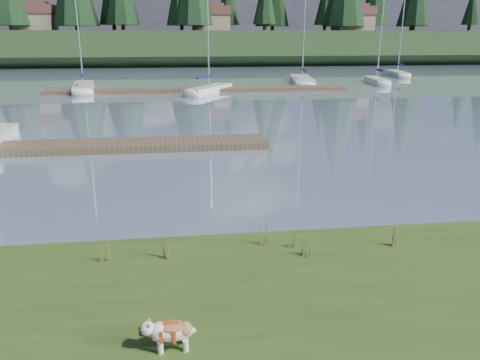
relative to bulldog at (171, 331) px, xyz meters
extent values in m
plane|color=#7B8EA7|center=(0.07, 35.56, -0.65)|extent=(200.00, 200.00, 0.00)
cube|color=#1E3218|center=(0.07, 78.56, 1.85)|extent=(200.00, 20.00, 5.00)
cylinder|color=silver|center=(-0.16, -0.10, -0.21)|extent=(0.09, 0.09, 0.18)
cylinder|color=silver|center=(-0.16, 0.09, -0.21)|extent=(0.09, 0.09, 0.18)
cylinder|color=silver|center=(0.21, -0.09, -0.21)|extent=(0.09, 0.09, 0.18)
cylinder|color=silver|center=(0.21, 0.10, -0.21)|extent=(0.09, 0.09, 0.18)
ellipsoid|color=silver|center=(0.03, 0.00, -0.02)|extent=(0.62, 0.32, 0.29)
ellipsoid|color=#9B613A|center=(0.03, 0.00, 0.08)|extent=(0.43, 0.29, 0.10)
ellipsoid|color=silver|center=(-0.34, -0.01, 0.08)|extent=(0.22, 0.23, 0.21)
cube|color=black|center=(-0.43, -0.01, 0.04)|extent=(0.07, 0.11, 0.08)
ellipsoid|color=silver|center=(-8.61, 18.39, -0.43)|extent=(1.71, 2.07, 0.70)
cube|color=#4C3D2C|center=(-3.93, 14.56, -0.50)|extent=(16.00, 2.00, 0.30)
cube|color=#4C3D2C|center=(2.07, 35.56, -0.50)|extent=(26.00, 2.20, 0.30)
cube|color=silver|center=(-8.09, 37.54, -0.43)|extent=(2.80, 7.60, 0.70)
ellipsoid|color=silver|center=(-8.66, 41.21, -0.43)|extent=(1.91, 2.25, 0.70)
cylinder|color=silver|center=(-8.09, 37.54, 5.95)|extent=(0.12, 0.12, 11.61)
cube|color=#140E4F|center=(-7.94, 36.53, 0.75)|extent=(0.65, 2.95, 0.20)
cube|color=silver|center=(2.85, 34.36, -0.43)|extent=(4.43, 5.92, 0.70)
ellipsoid|color=silver|center=(4.48, 36.95, -0.43)|extent=(2.02, 2.12, 0.70)
cylinder|color=silver|center=(2.85, 34.36, 4.96)|extent=(0.12, 0.12, 9.63)
cube|color=#140E4F|center=(2.41, 33.65, 0.75)|extent=(1.46, 2.17, 0.20)
cube|color=silver|center=(12.82, 41.37, -0.43)|extent=(3.23, 8.56, 0.70)
ellipsoid|color=silver|center=(13.50, 45.50, -0.43)|extent=(2.17, 2.55, 0.70)
cylinder|color=silver|center=(12.82, 41.37, 6.57)|extent=(0.12, 0.12, 12.85)
cube|color=#140E4F|center=(12.64, 40.25, 0.75)|extent=(0.74, 3.31, 0.20)
cube|color=silver|center=(20.18, 39.83, -0.43)|extent=(2.10, 5.79, 0.70)
ellipsoid|color=silver|center=(20.59, 42.63, -0.43)|extent=(1.45, 1.71, 0.70)
cylinder|color=silver|center=(20.18, 39.83, 4.51)|extent=(0.12, 0.12, 8.73)
cube|color=#140E4F|center=(20.07, 39.07, 0.75)|extent=(0.53, 2.26, 0.20)
cube|color=silver|center=(26.21, 47.94, -0.43)|extent=(2.44, 6.28, 0.70)
ellipsoid|color=silver|center=(26.75, 50.96, -0.43)|extent=(1.61, 1.88, 0.70)
cylinder|color=silver|center=(26.21, 47.94, 4.72)|extent=(0.12, 0.12, 9.14)
cube|color=#140E4F|center=(26.06, 47.12, 0.75)|extent=(0.62, 2.43, 0.20)
cone|color=#475B23|center=(-0.19, 2.99, 0.01)|extent=(0.03, 0.03, 0.63)
cone|color=brown|center=(-0.08, 2.92, -0.05)|extent=(0.03, 0.03, 0.51)
cone|color=#475B23|center=(-0.13, 3.02, 0.05)|extent=(0.03, 0.03, 0.70)
cone|color=brown|center=(-0.05, 2.96, -0.08)|extent=(0.03, 0.03, 0.44)
cone|color=#475B23|center=(-0.17, 2.91, -0.02)|extent=(0.03, 0.03, 0.57)
cone|color=#475B23|center=(1.95, 3.42, -0.04)|extent=(0.03, 0.03, 0.52)
cone|color=brown|center=(2.06, 3.35, -0.10)|extent=(0.03, 0.03, 0.42)
cone|color=#475B23|center=(2.01, 3.45, -0.02)|extent=(0.03, 0.03, 0.57)
cone|color=brown|center=(2.09, 3.39, -0.12)|extent=(0.03, 0.03, 0.36)
cone|color=#475B23|center=(1.97, 3.34, -0.07)|extent=(0.03, 0.03, 0.47)
cone|color=#475B23|center=(2.72, 2.74, -0.06)|extent=(0.03, 0.03, 0.48)
cone|color=brown|center=(2.83, 2.67, -0.11)|extent=(0.03, 0.03, 0.38)
cone|color=#475B23|center=(2.78, 2.77, -0.04)|extent=(0.03, 0.03, 0.53)
cone|color=brown|center=(2.86, 2.71, -0.14)|extent=(0.03, 0.03, 0.34)
cone|color=#475B23|center=(2.74, 2.66, -0.09)|extent=(0.03, 0.03, 0.43)
cone|color=#475B23|center=(-1.45, 3.02, -0.01)|extent=(0.03, 0.03, 0.58)
cone|color=brown|center=(-1.34, 2.95, -0.07)|extent=(0.03, 0.03, 0.46)
cone|color=#475B23|center=(-1.39, 3.05, 0.01)|extent=(0.03, 0.03, 0.64)
cone|color=brown|center=(-1.31, 2.99, -0.10)|extent=(0.03, 0.03, 0.40)
cone|color=#475B23|center=(-1.43, 2.94, -0.04)|extent=(0.03, 0.03, 0.52)
cone|color=#475B23|center=(2.52, 3.19, -0.13)|extent=(0.03, 0.03, 0.35)
cone|color=brown|center=(2.63, 3.12, -0.16)|extent=(0.03, 0.03, 0.28)
cone|color=#475B23|center=(2.58, 3.22, -0.11)|extent=(0.03, 0.03, 0.39)
cone|color=brown|center=(2.66, 3.16, -0.18)|extent=(0.03, 0.03, 0.25)
cone|color=#475B23|center=(2.54, 3.11, -0.14)|extent=(0.03, 0.03, 0.32)
cone|color=#475B23|center=(4.75, 2.96, 0.00)|extent=(0.03, 0.03, 0.60)
cone|color=brown|center=(4.86, 2.89, -0.06)|extent=(0.03, 0.03, 0.48)
cone|color=#475B23|center=(4.81, 2.99, 0.03)|extent=(0.03, 0.03, 0.66)
cone|color=brown|center=(4.89, 2.93, -0.09)|extent=(0.03, 0.03, 0.42)
cone|color=#475B23|center=(4.77, 2.88, -0.03)|extent=(0.03, 0.03, 0.54)
cube|color=#33281C|center=(0.07, 3.96, -0.58)|extent=(60.00, 0.50, 0.14)
cylinder|color=#382619|center=(-24.93, 73.56, 5.25)|extent=(0.60, 0.60, 1.80)
cylinder|color=#382619|center=(-9.93, 77.56, 5.25)|extent=(0.60, 0.60, 1.80)
cylinder|color=#382619|center=(3.07, 71.56, 5.25)|extent=(0.60, 0.60, 1.80)
cylinder|color=#382619|center=(15.07, 75.56, 5.25)|extent=(0.60, 0.60, 1.80)
cylinder|color=#382619|center=(28.07, 73.56, 5.25)|extent=(0.60, 0.60, 1.80)
cylinder|color=#382619|center=(42.07, 76.56, 5.25)|extent=(0.60, 0.60, 1.80)
cube|color=gray|center=(-21.93, 75.56, 5.75)|extent=(6.00, 5.00, 2.80)
cube|color=brown|center=(-21.93, 75.56, 7.85)|extent=(6.30, 5.30, 1.40)
cube|color=brown|center=(-21.93, 75.56, 8.65)|extent=(4.20, 3.60, 0.70)
cube|color=gray|center=(6.07, 76.56, 5.75)|extent=(6.00, 5.00, 2.80)
cube|color=brown|center=(6.07, 76.56, 7.85)|extent=(6.30, 5.30, 1.40)
cube|color=brown|center=(6.07, 76.56, 8.65)|extent=(4.20, 3.60, 0.70)
cube|color=gray|center=(30.07, 74.56, 5.75)|extent=(6.00, 5.00, 2.80)
cube|color=brown|center=(30.07, 74.56, 7.85)|extent=(6.30, 5.30, 1.40)
cube|color=brown|center=(30.07, 74.56, 8.65)|extent=(4.20, 3.60, 0.70)
camera|label=1|loc=(0.25, -6.00, 4.20)|focal=35.00mm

